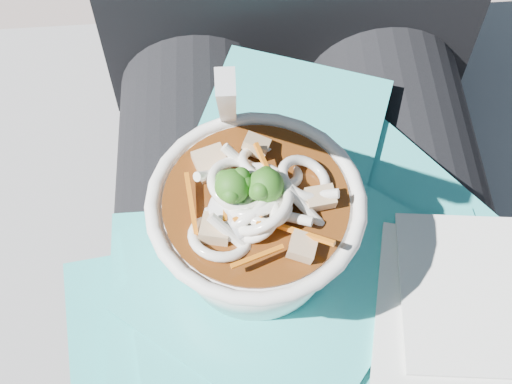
{
  "coord_description": "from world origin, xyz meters",
  "views": [
    {
      "loc": [
        -0.06,
        -0.22,
        1.05
      ],
      "look_at": [
        -0.04,
        0.0,
        0.69
      ],
      "focal_mm": 50.0,
      "sensor_mm": 36.0,
      "label": 1
    }
  ],
  "objects_px": {
    "stone_ledge": "(285,284)",
    "udon_bowl": "(255,221)",
    "person_body": "(303,190)",
    "plastic_bag": "(293,271)",
    "lap": "(311,306)"
  },
  "relations": [
    {
      "from": "person_body",
      "to": "udon_bowl",
      "type": "bearing_deg",
      "value": -116.8
    },
    {
      "from": "plastic_bag",
      "to": "udon_bowl",
      "type": "relative_size",
      "value": 2.0
    },
    {
      "from": "stone_ledge",
      "to": "lap",
      "type": "bearing_deg",
      "value": -90.0
    },
    {
      "from": "lap",
      "to": "udon_bowl",
      "type": "height_order",
      "value": "udon_bowl"
    },
    {
      "from": "stone_ledge",
      "to": "udon_bowl",
      "type": "xyz_separation_m",
      "value": [
        -0.05,
        -0.15,
        0.43
      ]
    },
    {
      "from": "person_body",
      "to": "udon_bowl",
      "type": "xyz_separation_m",
      "value": [
        -0.05,
        -0.09,
        0.11
      ]
    },
    {
      "from": "stone_ledge",
      "to": "plastic_bag",
      "type": "relative_size",
      "value": 2.66
    },
    {
      "from": "stone_ledge",
      "to": "lap",
      "type": "relative_size",
      "value": 2.08
    },
    {
      "from": "stone_ledge",
      "to": "udon_bowl",
      "type": "relative_size",
      "value": 5.3
    },
    {
      "from": "lap",
      "to": "person_body",
      "type": "distance_m",
      "value": 0.1
    },
    {
      "from": "stone_ledge",
      "to": "lap",
      "type": "height_order",
      "value": "lap"
    },
    {
      "from": "person_body",
      "to": "plastic_bag",
      "type": "xyz_separation_m",
      "value": [
        -0.02,
        -0.1,
        0.05
      ]
    },
    {
      "from": "lap",
      "to": "udon_bowl",
      "type": "xyz_separation_m",
      "value": [
        -0.05,
        0.0,
        0.14
      ]
    },
    {
      "from": "plastic_bag",
      "to": "udon_bowl",
      "type": "distance_m",
      "value": 0.06
    },
    {
      "from": "stone_ledge",
      "to": "person_body",
      "type": "relative_size",
      "value": 1.02
    }
  ]
}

